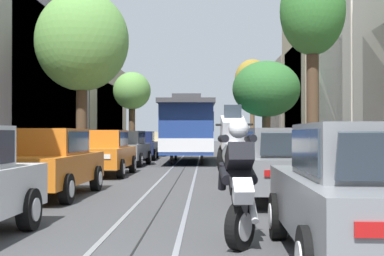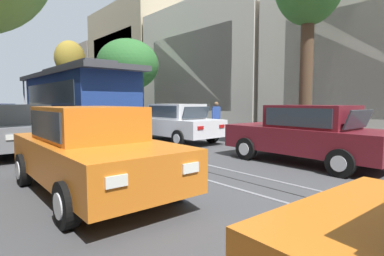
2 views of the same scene
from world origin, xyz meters
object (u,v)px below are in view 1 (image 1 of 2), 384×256
object	(u,v)px
parked_car_navy_fifth_left	(140,145)
parked_car_teal_fifth_right	(239,146)
parked_car_beige_sixth_left	(154,143)
street_tree_kerb_left_mid	(132,92)
street_tree_kerb_left_second	(82,42)
pedestrian_crossing_far	(310,145)
parked_car_teal_far_left	(162,142)
motorcycle_with_rider	(236,170)
street_tree_kerb_right_fourth	(252,81)
street_tree_kerb_right_mid	(266,90)
street_tree_kerb_right_second	(312,15)
pedestrian_on_left_pavement	(347,148)
parked_car_grey_near_right	(369,193)
parked_car_orange_second_left	(46,162)
parked_car_orange_mid_left	(102,152)
parked_car_white_fourth_right	(248,149)
parked_car_grey_second_right	(282,164)
cable_car_trolley	(188,129)
parked_car_grey_fourth_left	(125,148)
parked_car_maroon_mid_right	(263,154)

from	to	relation	value
parked_car_navy_fifth_left	parked_car_teal_fifth_right	size ratio (longest dim) A/B	1.01
parked_car_beige_sixth_left	street_tree_kerb_left_mid	xyz separation A→B (m)	(-1.69, 1.57, 3.55)
street_tree_kerb_left_second	pedestrian_crossing_far	bearing A→B (deg)	9.92
parked_car_teal_far_left	motorcycle_with_rider	size ratio (longest dim) A/B	2.36
street_tree_kerb_right_fourth	street_tree_kerb_right_mid	bearing A→B (deg)	-90.82
street_tree_kerb_right_second	street_tree_kerb_right_mid	bearing A→B (deg)	91.52
pedestrian_on_left_pavement	parked_car_teal_far_left	bearing A→B (deg)	110.16
parked_car_beige_sixth_left	street_tree_kerb_left_mid	size ratio (longest dim) A/B	0.77
street_tree_kerb_left_second	motorcycle_with_rider	distance (m)	16.55
parked_car_grey_near_right	street_tree_kerb_right_fourth	world-z (taller)	street_tree_kerb_right_fourth
parked_car_orange_second_left	parked_car_orange_mid_left	bearing A→B (deg)	89.13
parked_car_white_fourth_right	parked_car_navy_fifth_left	bearing A→B (deg)	128.58
pedestrian_crossing_far	motorcycle_with_rider	bearing A→B (deg)	-103.90
parked_car_white_fourth_right	street_tree_kerb_right_mid	xyz separation A→B (m)	(1.55, 6.84, 3.11)
parked_car_orange_second_left	street_tree_kerb_right_fourth	world-z (taller)	street_tree_kerb_right_fourth
street_tree_kerb_right_mid	parked_car_orange_second_left	bearing A→B (deg)	-111.64
parked_car_orange_mid_left	parked_car_navy_fifth_left	distance (m)	11.59
parked_car_grey_second_right	street_tree_kerb_right_fourth	xyz separation A→B (m)	(1.87, 29.40, 4.65)
pedestrian_crossing_far	parked_car_white_fourth_right	bearing A→B (deg)	-173.94
parked_car_orange_second_left	parked_car_orange_mid_left	world-z (taller)	same
parked_car_orange_second_left	pedestrian_crossing_far	xyz separation A→B (m)	(8.26, 11.34, 0.15)
parked_car_teal_fifth_right	street_tree_kerb_left_second	xyz separation A→B (m)	(-6.87, -7.28, 4.42)
parked_car_orange_second_left	parked_car_white_fourth_right	bearing A→B (deg)	63.34
parked_car_grey_near_right	parked_car_teal_fifth_right	distance (m)	23.34
pedestrian_on_left_pavement	street_tree_kerb_left_mid	bearing A→B (deg)	118.92
parked_car_teal_fifth_right	street_tree_kerb_right_mid	world-z (taller)	street_tree_kerb_right_mid
parked_car_navy_fifth_left	pedestrian_on_left_pavement	distance (m)	14.09
parked_car_grey_near_right	cable_car_trolley	bearing A→B (deg)	97.35
parked_car_navy_fifth_left	parked_car_teal_far_left	world-z (taller)	same
parked_car_teal_far_left	street_tree_kerb_right_second	world-z (taller)	street_tree_kerb_right_second
street_tree_kerb_right_second	pedestrian_crossing_far	size ratio (longest dim) A/B	4.34
parked_car_grey_fourth_left	cable_car_trolley	world-z (taller)	cable_car_trolley
parked_car_white_fourth_right	cable_car_trolley	xyz separation A→B (m)	(-2.73, 3.85, 0.86)
motorcycle_with_rider	parked_car_maroon_mid_right	bearing A→B (deg)	82.04
street_tree_kerb_left_second	parked_car_grey_fourth_left	bearing A→B (deg)	60.50
parked_car_teal_far_left	parked_car_maroon_mid_right	bearing A→B (deg)	-77.91
parked_car_white_fourth_right	street_tree_kerb_right_second	size ratio (longest dim) A/B	0.61
parked_car_grey_fourth_left	parked_car_grey_second_right	bearing A→B (deg)	-67.41
street_tree_kerb_left_mid	cable_car_trolley	bearing A→B (deg)	-67.93
parked_car_teal_fifth_right	parked_car_grey_near_right	bearing A→B (deg)	-89.84
parked_car_teal_fifth_right	street_tree_kerb_right_mid	xyz separation A→B (m)	(1.59, 0.95, 3.11)
street_tree_kerb_left_second	street_tree_kerb_right_second	size ratio (longest dim) A/B	1.01
pedestrian_crossing_far	parked_car_orange_second_left	bearing A→B (deg)	-126.06
street_tree_kerb_right_second	cable_car_trolley	size ratio (longest dim) A/B	0.79
parked_car_teal_far_left	parked_car_grey_second_right	distance (m)	31.11
street_tree_kerb_left_second	street_tree_kerb_right_mid	xyz separation A→B (m)	(8.47, 8.23, -1.31)
parked_car_grey_second_right	parked_car_teal_fifth_right	size ratio (longest dim) A/B	1.01
parked_car_grey_near_right	parked_car_orange_mid_left	bearing A→B (deg)	113.14
pedestrian_on_left_pavement	pedestrian_crossing_far	xyz separation A→B (m)	(-0.50, 4.40, -0.01)
parked_car_beige_sixth_left	parked_car_teal_fifth_right	bearing A→B (deg)	-52.59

